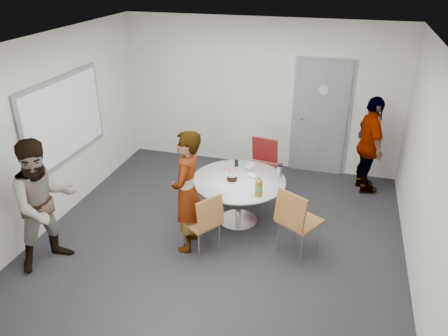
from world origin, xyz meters
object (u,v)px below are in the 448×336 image
(chair_far, at_px, (262,161))
(person_left, at_px, (45,204))
(person_main, at_px, (187,192))
(chair_near_left, at_px, (205,219))
(person_right, at_px, (370,146))
(whiteboard, at_px, (65,119))
(door, at_px, (321,118))
(table, at_px, (240,186))
(chair_near_right, at_px, (296,217))

(chair_far, bearing_deg, person_left, 57.54)
(chair_far, relative_size, person_main, 0.56)
(chair_near_left, distance_m, person_left, 2.00)
(person_main, xyz_separation_m, person_right, (2.32, 2.31, -0.02))
(whiteboard, height_order, person_right, whiteboard)
(door, bearing_deg, whiteboard, -147.34)
(table, distance_m, chair_near_right, 1.07)
(chair_near_left, bearing_deg, door, 12.24)
(whiteboard, xyz_separation_m, table, (2.62, 0.22, -0.84))
(chair_far, bearing_deg, whiteboard, 32.45)
(whiteboard, height_order, chair_far, whiteboard)
(chair_near_left, bearing_deg, person_right, -5.99)
(chair_near_left, relative_size, person_main, 0.52)
(person_main, distance_m, person_left, 1.77)
(table, distance_m, person_right, 2.37)
(table, bearing_deg, person_left, -143.50)
(chair_near_right, bearing_deg, person_right, 97.01)
(chair_near_right, relative_size, chair_far, 1.04)
(table, relative_size, person_left, 0.79)
(chair_near_left, height_order, chair_far, chair_far)
(door, relative_size, chair_near_right, 2.16)
(door, distance_m, person_main, 3.20)
(table, height_order, chair_far, table)
(chair_far, bearing_deg, table, 91.61)
(whiteboard, relative_size, person_left, 1.11)
(table, height_order, person_main, person_main)
(chair_far, relative_size, person_right, 0.58)
(person_left, bearing_deg, person_right, -20.43)
(whiteboard, distance_m, chair_far, 3.12)
(door, xyz_separation_m, chair_far, (-0.82, -1.09, -0.45))
(door, distance_m, whiteboard, 4.25)
(whiteboard, relative_size, table, 1.40)
(whiteboard, height_order, chair_near_left, whiteboard)
(table, bearing_deg, door, 65.48)
(person_left, xyz_separation_m, person_right, (3.90, 3.09, -0.04))
(table, xyz_separation_m, chair_far, (0.12, 0.98, -0.03))
(table, height_order, chair_near_right, table)
(person_main, distance_m, person_right, 3.27)
(chair_near_left, distance_m, person_right, 3.17)
(table, height_order, chair_near_left, table)
(table, height_order, person_left, person_left)
(whiteboard, distance_m, chair_near_left, 2.62)
(person_main, xyz_separation_m, person_left, (-1.58, -0.78, 0.01))
(door, relative_size, person_right, 1.29)
(door, xyz_separation_m, person_main, (-1.47, -2.84, -0.18))
(chair_far, bearing_deg, person_main, 78.55)
(door, xyz_separation_m, person_left, (-3.05, -3.62, -0.17))
(chair_near_right, height_order, chair_far, chair_near_right)
(door, relative_size, person_main, 1.25)
(door, bearing_deg, chair_near_right, -91.24)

